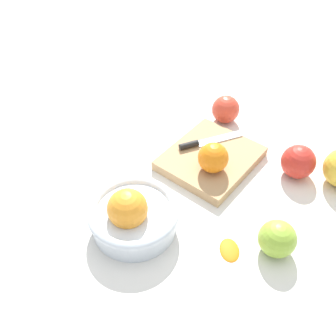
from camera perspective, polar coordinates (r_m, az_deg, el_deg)
The scene contains 9 objects.
ground_plane at distance 0.79m, azimuth 10.38°, elevation -4.78°, with size 2.40×2.40×0.00m, color silver.
bowl at distance 0.71m, azimuth -5.30°, elevation -7.04°, with size 0.17×0.17×0.10m.
cutting_board at distance 0.86m, azimuth 6.40°, elevation 1.42°, with size 0.20×0.17×0.02m, color tan.
orange_on_board at distance 0.79m, azimuth 6.79°, elevation 1.55°, with size 0.06×0.06×0.06m, color orange.
knife at distance 0.87m, azimuth 5.16°, elevation 3.86°, with size 0.12×0.12×0.01m.
apple_front_left at distance 0.71m, azimuth 16.06°, elevation -10.14°, with size 0.07×0.07×0.07m, color #8EB738.
apple_front_right_2 at distance 0.85m, azimuth 18.94°, elevation 0.91°, with size 0.07×0.07×0.07m, color red.
apple_back_right at distance 0.97m, azimuth 8.63°, elevation 8.69°, with size 0.07×0.07×0.07m, color #D6422D.
citrus_peel at distance 0.71m, azimuth 9.23°, elevation -11.90°, with size 0.05×0.04×0.01m, color orange.
Camera 1 is at (-0.52, -0.08, 0.59)m, focal length 40.69 mm.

